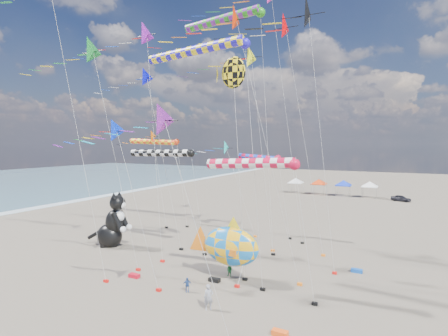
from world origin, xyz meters
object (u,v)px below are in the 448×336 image
object	(u,v)px
child_green	(230,270)
parked_car	(401,198)
person_adult	(209,297)
fish_inflatable	(230,246)
child_blue	(187,285)
cat_inflatable	(111,219)

from	to	relation	value
child_green	parked_car	size ratio (longest dim) A/B	0.31
person_adult	child_green	size ratio (longest dim) A/B	1.59
fish_inflatable	person_adult	world-z (taller)	fish_inflatable
child_blue	cat_inflatable	bearing A→B (deg)	119.14
cat_inflatable	person_adult	world-z (taller)	cat_inflatable
fish_inflatable	parked_car	size ratio (longest dim) A/B	1.82
person_adult	child_green	xyz separation A→B (m)	(-1.29, 5.75, -0.31)
cat_inflatable	person_adult	bearing A→B (deg)	-34.66
parked_car	child_blue	bearing A→B (deg)	-174.57
child_green	fish_inflatable	bearing A→B (deg)	-56.17
person_adult	parked_car	size ratio (longest dim) A/B	0.49
child_blue	fish_inflatable	bearing A→B (deg)	24.81
person_adult	child_green	world-z (taller)	person_adult
cat_inflatable	child_green	world-z (taller)	cat_inflatable
fish_inflatable	parked_car	world-z (taller)	fish_inflatable
child_green	child_blue	xyz separation A→B (m)	(-1.46, -4.09, 0.01)
person_adult	parked_car	bearing A→B (deg)	40.88
cat_inflatable	parked_car	size ratio (longest dim) A/B	1.70
cat_inflatable	child_blue	xyz separation A→B (m)	(13.30, -6.00, -2.37)
child_blue	child_green	bearing A→B (deg)	33.79
child_green	child_blue	world-z (taller)	child_blue
parked_car	person_adult	bearing A→B (deg)	-171.35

